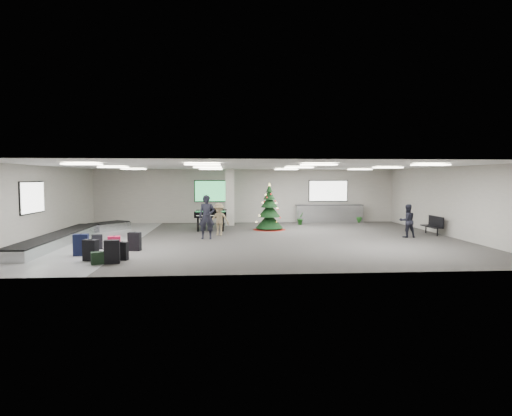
{
  "coord_description": "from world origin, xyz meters",
  "views": [
    {
      "loc": [
        -1.21,
        -18.67,
        2.67
      ],
      "look_at": [
        0.17,
        1.0,
        1.29
      ],
      "focal_mm": 30.0,
      "sensor_mm": 36.0,
      "label": 1
    }
  ],
  "objects": [
    {
      "name": "traveler_bench",
      "position": [
        6.94,
        -0.03,
        0.75
      ],
      "size": [
        0.75,
        0.6,
        1.5
      ],
      "primitive_type": "imported",
      "rotation": [
        0.0,
        0.0,
        3.18
      ],
      "color": "black",
      "rests_on": "ground"
    },
    {
      "name": "traveler_b",
      "position": [
        -1.54,
        1.27,
        0.75
      ],
      "size": [
        1.08,
        0.77,
        1.51
      ],
      "primitive_type": "imported",
      "rotation": [
        0.0,
        0.0,
        -0.24
      ],
      "color": "#907C59",
      "rests_on": "ground"
    },
    {
      "name": "traveler_a",
      "position": [
        -2.06,
        0.14,
        0.97
      ],
      "size": [
        0.72,
        0.48,
        1.94
      ],
      "primitive_type": "imported",
      "rotation": [
        0.0,
        0.0,
        -0.03
      ],
      "color": "black",
      "rests_on": "ground"
    },
    {
      "name": "room_envelope",
      "position": [
        -0.38,
        0.67,
        2.33
      ],
      "size": [
        18.02,
        14.02,
        3.21
      ],
      "color": "#A39D95",
      "rests_on": "ground"
    },
    {
      "name": "christmas_tree",
      "position": [
        1.03,
        3.3,
        0.83
      ],
      "size": [
        1.71,
        1.71,
        2.44
      ],
      "color": "maroon",
      "rests_on": "ground"
    },
    {
      "name": "bench",
      "position": [
        8.59,
        0.8,
        0.5
      ],
      "size": [
        0.48,
        1.39,
        0.88
      ],
      "rotation": [
        0.0,
        0.0,
        0.01
      ],
      "color": "black",
      "rests_on": "ground"
    },
    {
      "name": "suitcase_0",
      "position": [
        -4.79,
        -5.13,
        0.37
      ],
      "size": [
        0.51,
        0.34,
        0.76
      ],
      "rotation": [
        0.0,
        0.0,
        0.18
      ],
      "color": "black",
      "rests_on": "ground"
    },
    {
      "name": "potted_plant_right",
      "position": [
        6.76,
        6.5,
        0.43
      ],
      "size": [
        0.68,
        0.68,
        0.86
      ],
      "primitive_type": "imported",
      "rotation": [
        0.0,
        0.0,
        2.4
      ],
      "color": "#154416",
      "rests_on": "ground"
    },
    {
      "name": "grand_piano",
      "position": [
        -1.99,
        3.39,
        0.84
      ],
      "size": [
        1.63,
        2.07,
        1.17
      ],
      "rotation": [
        0.0,
        0.0,
        -0.01
      ],
      "color": "black",
      "rests_on": "ground"
    },
    {
      "name": "suitcase_1",
      "position": [
        -4.61,
        -4.59,
        0.3
      ],
      "size": [
        0.42,
        0.28,
        0.61
      ],
      "rotation": [
        0.0,
        0.0,
        -0.23
      ],
      "color": "black",
      "rests_on": "ground"
    },
    {
      "name": "green_duffel",
      "position": [
        -5.11,
        -5.2,
        0.19
      ],
      "size": [
        0.64,
        0.49,
        0.4
      ],
      "rotation": [
        0.0,
        0.0,
        0.39
      ],
      "color": "black",
      "rests_on": "ground"
    },
    {
      "name": "suitcase_5",
      "position": [
        -5.58,
        -4.66,
        0.35
      ],
      "size": [
        0.52,
        0.38,
        0.71
      ],
      "rotation": [
        0.0,
        0.0,
        -0.31
      ],
      "color": "black",
      "rests_on": "ground"
    },
    {
      "name": "baggage_carousel",
      "position": [
        -7.84,
        -0.08,
        0.21
      ],
      "size": [
        2.28,
        9.71,
        0.43
      ],
      "color": "silver",
      "rests_on": "ground"
    },
    {
      "name": "pink_suitcase",
      "position": [
        -5.1,
        -3.65,
        0.33
      ],
      "size": [
        0.46,
        0.32,
        0.68
      ],
      "rotation": [
        0.0,
        0.0,
        0.2
      ],
      "color": "#FA2053",
      "rests_on": "ground"
    },
    {
      "name": "navy_suitcase",
      "position": [
        -6.2,
        -3.7,
        0.38
      ],
      "size": [
        0.52,
        0.34,
        0.77
      ],
      "rotation": [
        0.0,
        0.0,
        0.12
      ],
      "color": "black",
      "rests_on": "ground"
    },
    {
      "name": "potted_plant_left",
      "position": [
        3.07,
        5.57,
        0.36
      ],
      "size": [
        0.51,
        0.51,
        0.73
      ],
      "primitive_type": "imported",
      "rotation": [
        0.0,
        0.0,
        0.85
      ],
      "color": "#154416",
      "rests_on": "ground"
    },
    {
      "name": "service_counter",
      "position": [
        5.0,
        6.65,
        0.55
      ],
      "size": [
        4.05,
        0.65,
        1.08
      ],
      "color": "silver",
      "rests_on": "ground"
    },
    {
      "name": "suitcase_3",
      "position": [
        -4.59,
        -2.77,
        0.34
      ],
      "size": [
        0.49,
        0.33,
        0.7
      ],
      "rotation": [
        0.0,
        0.0,
        -0.2
      ],
      "color": "black",
      "rests_on": "ground"
    },
    {
      "name": "suitcase_8",
      "position": [
        -6.05,
        -2.4,
        0.28
      ],
      "size": [
        0.43,
        0.34,
        0.58
      ],
      "rotation": [
        0.0,
        0.0,
        0.38
      ],
      "color": "black",
      "rests_on": "ground"
    },
    {
      "name": "ground",
      "position": [
        0.0,
        0.0,
        0.0
      ],
      "size": [
        18.0,
        18.0,
        0.0
      ],
      "primitive_type": "plane",
      "color": "#3B3935",
      "rests_on": "ground"
    }
  ]
}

